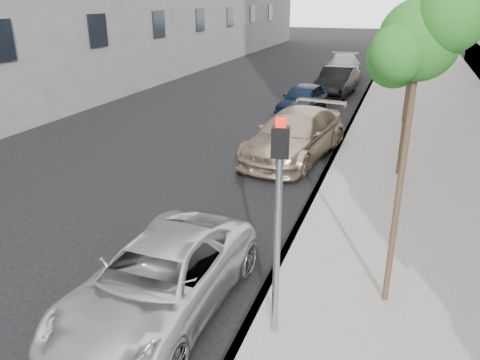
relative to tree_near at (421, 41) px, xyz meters
The scene contains 12 objects.
ground 5.67m from the tree_near, 155.05° to the right, with size 160.00×160.00×0.00m, color black.
sidewalk 22.94m from the tree_near, 87.27° to the left, with size 6.40×72.00×0.14m, color gray.
curb 23.00m from the tree_near, 95.21° to the left, with size 0.15×72.00×0.14m, color #9E9B93.
tree_near is the anchor object (origin of this frame).
tree_mid 6.51m from the tree_near, 90.00° to the left, with size 1.54×1.34×4.66m.
tree_far 13.00m from the tree_near, 90.00° to the left, with size 1.56×1.36×4.95m.
signal_pole 3.04m from the tree_near, 138.95° to the right, with size 0.27×0.22×3.38m.
minivan 5.40m from the tree_near, 158.31° to the right, with size 2.09×4.53×1.26m, color silver.
suv 8.89m from the tree_near, 114.22° to the left, with size 2.15×5.28×1.53m, color tan.
sedan_blue 14.76m from the tree_near, 107.92° to the left, with size 1.60×3.97×1.35m, color black.
sedan_black 19.12m from the tree_near, 101.06° to the left, with size 1.57×4.50×1.48m, color black.
sedan_rear 24.49m from the tree_near, 99.44° to the left, with size 2.13×5.25×1.52m, color #95979D.
Camera 1 is at (3.07, -5.68, 4.98)m, focal length 35.00 mm.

